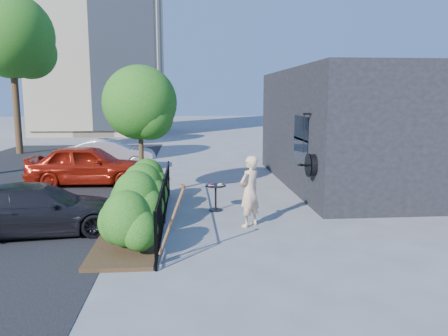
{
  "coord_description": "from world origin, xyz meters",
  "views": [
    {
      "loc": [
        -0.92,
        -10.44,
        3.07
      ],
      "look_at": [
        0.05,
        0.93,
        1.2
      ],
      "focal_mm": 35.0,
      "sensor_mm": 36.0,
      "label": 1
    }
  ],
  "objects": [
    {
      "name": "fence",
      "position": [
        -1.5,
        0.0,
        0.56
      ],
      "size": [
        0.05,
        6.05,
        1.1
      ],
      "color": "black",
      "rests_on": "ground"
    },
    {
      "name": "street_tree_far",
      "position": [
        -9.94,
        13.96,
        5.92
      ],
      "size": [
        4.4,
        4.4,
        8.28
      ],
      "color": "#3F2B19",
      "rests_on": "ground"
    },
    {
      "name": "shovel",
      "position": [
        -1.26,
        -2.6,
        0.67
      ],
      "size": [
        0.53,
        0.2,
        1.53
      ],
      "color": "brown",
      "rests_on": "ground"
    },
    {
      "name": "shop_building",
      "position": [
        5.5,
        4.5,
        2.0
      ],
      "size": [
        6.22,
        9.0,
        4.0
      ],
      "color": "black",
      "rests_on": "ground"
    },
    {
      "name": "planting_bed",
      "position": [
        -2.2,
        0.0,
        0.04
      ],
      "size": [
        1.3,
        6.0,
        0.08
      ],
      "primitive_type": "cube",
      "color": "#382616",
      "rests_on": "ground"
    },
    {
      "name": "ground",
      "position": [
        0.0,
        0.0,
        0.0
      ],
      "size": [
        120.0,
        120.0,
        0.0
      ],
      "primitive_type": "plane",
      "color": "gray",
      "rests_on": "ground"
    },
    {
      "name": "shrubs",
      "position": [
        -2.1,
        0.1,
        0.7
      ],
      "size": [
        1.1,
        5.6,
        1.24
      ],
      "color": "#145413",
      "rests_on": "ground"
    },
    {
      "name": "patio_tree",
      "position": [
        -2.24,
        2.76,
        2.76
      ],
      "size": [
        2.2,
        2.2,
        3.94
      ],
      "color": "#3F2B19",
      "rests_on": "ground"
    },
    {
      "name": "car_silver",
      "position": [
        -4.21,
        8.52,
        0.63
      ],
      "size": [
        3.89,
        1.54,
        1.26
      ],
      "primitive_type": "imported",
      "rotation": [
        0.0,
        0.0,
        1.63
      ],
      "color": "#BABABF",
      "rests_on": "ground"
    },
    {
      "name": "cafe_table",
      "position": [
        -0.16,
        1.1,
        0.49
      ],
      "size": [
        0.56,
        0.56,
        0.75
      ],
      "rotation": [
        0.0,
        0.0,
        0.19
      ],
      "color": "black",
      "rests_on": "ground"
    },
    {
      "name": "car_darkgrey",
      "position": [
        -4.28,
        -0.55,
        0.57
      ],
      "size": [
        4.12,
        2.17,
        1.14
      ],
      "primitive_type": "imported",
      "rotation": [
        0.0,
        0.0,
        1.72
      ],
      "color": "black",
      "rests_on": "ground"
    },
    {
      "name": "woman",
      "position": [
        0.55,
        -0.4,
        0.85
      ],
      "size": [
        0.73,
        0.72,
        1.7
      ],
      "primitive_type": "imported",
      "rotation": [
        0.0,
        0.0,
        3.87
      ],
      "color": "beige",
      "rests_on": "ground"
    },
    {
      "name": "car_red",
      "position": [
        -4.36,
        5.0,
        0.71
      ],
      "size": [
        4.22,
        1.84,
        1.42
      ],
      "primitive_type": "imported",
      "rotation": [
        0.0,
        0.0,
        1.53
      ],
      "color": "#A61D0D",
      "rests_on": "ground"
    }
  ]
}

